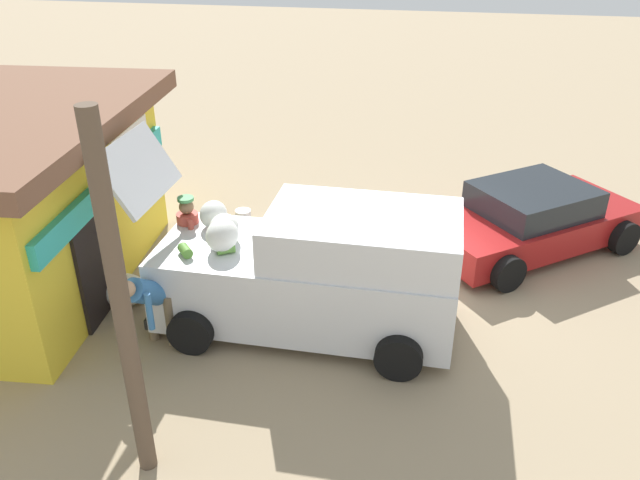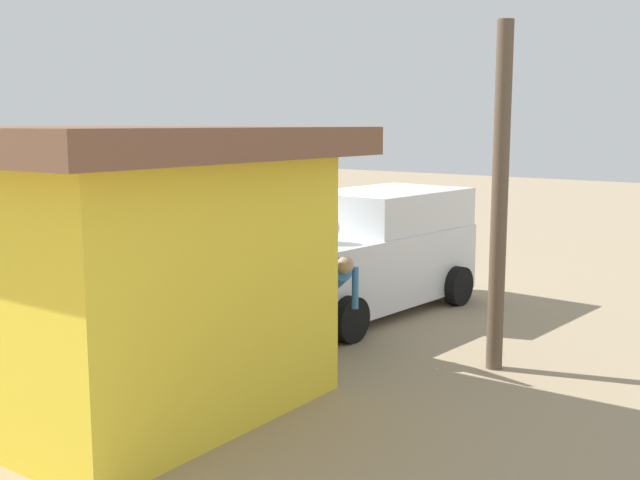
{
  "view_description": "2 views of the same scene",
  "coord_description": "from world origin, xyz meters",
  "px_view_note": "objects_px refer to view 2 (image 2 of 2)",
  "views": [
    {
      "loc": [
        -9.46,
        -0.34,
        5.78
      ],
      "look_at": [
        -0.82,
        1.24,
        1.09
      ],
      "focal_mm": 36.04,
      "sensor_mm": 36.0,
      "label": 1
    },
    {
      "loc": [
        -8.82,
        11.11,
        3.03
      ],
      "look_at": [
        -0.28,
        0.79,
        1.0
      ],
      "focal_mm": 43.21,
      "sensor_mm": 36.0,
      "label": 2
    }
  ],
  "objects_px": {
    "customer_bending": "(329,290)",
    "vendor_standing": "(247,265)",
    "storefront_bar": "(74,256)",
    "paint_bucket": "(143,296)",
    "unloaded_banana_pile": "(221,336)",
    "delivery_van": "(365,252)",
    "parked_sedan": "(340,235)"
  },
  "relations": [
    {
      "from": "customer_bending",
      "to": "paint_bucket",
      "type": "height_order",
      "value": "customer_bending"
    },
    {
      "from": "vendor_standing",
      "to": "unloaded_banana_pile",
      "type": "relative_size",
      "value": 1.91
    },
    {
      "from": "paint_bucket",
      "to": "parked_sedan",
      "type": "bearing_deg",
      "value": -89.23
    },
    {
      "from": "storefront_bar",
      "to": "paint_bucket",
      "type": "bearing_deg",
      "value": -47.65
    },
    {
      "from": "parked_sedan",
      "to": "paint_bucket",
      "type": "distance_m",
      "value": 5.49
    },
    {
      "from": "parked_sedan",
      "to": "vendor_standing",
      "type": "relative_size",
      "value": 2.51
    },
    {
      "from": "storefront_bar",
      "to": "unloaded_banana_pile",
      "type": "distance_m",
      "value": 2.38
    },
    {
      "from": "delivery_van",
      "to": "parked_sedan",
      "type": "distance_m",
      "value": 4.68
    },
    {
      "from": "storefront_bar",
      "to": "paint_bucket",
      "type": "height_order",
      "value": "storefront_bar"
    },
    {
      "from": "delivery_van",
      "to": "vendor_standing",
      "type": "distance_m",
      "value": 2.21
    },
    {
      "from": "vendor_standing",
      "to": "unloaded_banana_pile",
      "type": "height_order",
      "value": "vendor_standing"
    },
    {
      "from": "customer_bending",
      "to": "paint_bucket",
      "type": "bearing_deg",
      "value": -1.71
    },
    {
      "from": "parked_sedan",
      "to": "unloaded_banana_pile",
      "type": "distance_m",
      "value": 7.28
    },
    {
      "from": "storefront_bar",
      "to": "unloaded_banana_pile",
      "type": "height_order",
      "value": "storefront_bar"
    },
    {
      "from": "parked_sedan",
      "to": "customer_bending",
      "type": "distance_m",
      "value": 7.0
    },
    {
      "from": "storefront_bar",
      "to": "parked_sedan",
      "type": "xyz_separation_m",
      "value": [
        2.85,
        -8.52,
        -0.98
      ]
    },
    {
      "from": "unloaded_banana_pile",
      "to": "delivery_van",
      "type": "bearing_deg",
      "value": -90.85
    },
    {
      "from": "vendor_standing",
      "to": "customer_bending",
      "type": "height_order",
      "value": "vendor_standing"
    },
    {
      "from": "parked_sedan",
      "to": "vendor_standing",
      "type": "distance_m",
      "value": 6.16
    },
    {
      "from": "vendor_standing",
      "to": "unloaded_banana_pile",
      "type": "bearing_deg",
      "value": 116.47
    },
    {
      "from": "storefront_bar",
      "to": "customer_bending",
      "type": "height_order",
      "value": "storefront_bar"
    },
    {
      "from": "delivery_van",
      "to": "vendor_standing",
      "type": "bearing_deg",
      "value": 75.68
    },
    {
      "from": "customer_bending",
      "to": "paint_bucket",
      "type": "xyz_separation_m",
      "value": [
        4.13,
        -0.12,
        -0.69
      ]
    },
    {
      "from": "unloaded_banana_pile",
      "to": "paint_bucket",
      "type": "height_order",
      "value": "unloaded_banana_pile"
    },
    {
      "from": "parked_sedan",
      "to": "delivery_van",
      "type": "bearing_deg",
      "value": 133.06
    },
    {
      "from": "storefront_bar",
      "to": "unloaded_banana_pile",
      "type": "relative_size",
      "value": 6.55
    },
    {
      "from": "vendor_standing",
      "to": "customer_bending",
      "type": "xyz_separation_m",
      "value": [
        -1.56,
        0.04,
        -0.15
      ]
    },
    {
      "from": "unloaded_banana_pile",
      "to": "paint_bucket",
      "type": "xyz_separation_m",
      "value": [
        3.06,
        -1.09,
        -0.09
      ]
    },
    {
      "from": "parked_sedan",
      "to": "customer_bending",
      "type": "height_order",
      "value": "customer_bending"
    },
    {
      "from": "storefront_bar",
      "to": "paint_bucket",
      "type": "relative_size",
      "value": 18.8
    },
    {
      "from": "parked_sedan",
      "to": "customer_bending",
      "type": "bearing_deg",
      "value": 126.88
    },
    {
      "from": "customer_bending",
      "to": "vendor_standing",
      "type": "bearing_deg",
      "value": -1.62
    }
  ]
}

